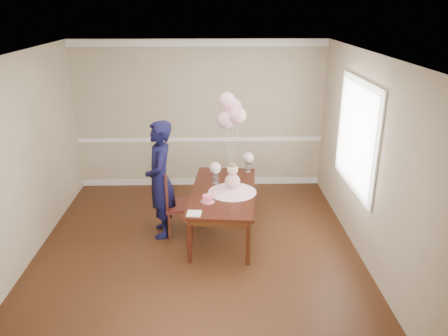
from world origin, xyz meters
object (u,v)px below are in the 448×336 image
at_px(dining_table_top, 223,192).
at_px(birthday_cake, 208,198).
at_px(woman, 160,180).
at_px(dining_chair_seat, 181,206).

relative_size(dining_table_top, birthday_cake, 13.33).
bearing_deg(woman, birthday_cake, 53.49).
relative_size(dining_chair_seat, woman, 0.26).
bearing_deg(woman, dining_chair_seat, 80.65).
bearing_deg(dining_chair_seat, birthday_cake, -50.67).
distance_m(birthday_cake, dining_chair_seat, 0.62).
height_order(birthday_cake, woman, woman).
distance_m(dining_table_top, woman, 0.94).
relative_size(dining_table_top, woman, 1.06).
distance_m(birthday_cake, woman, 0.80).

